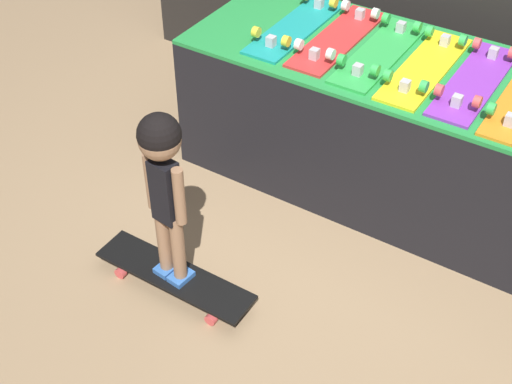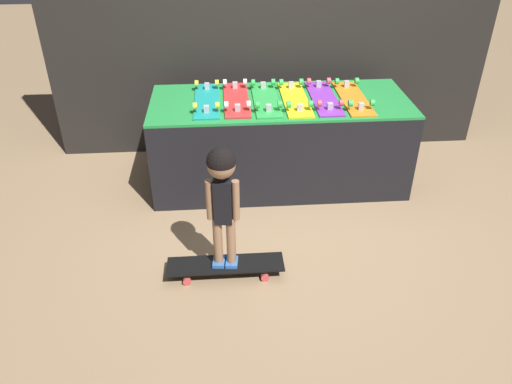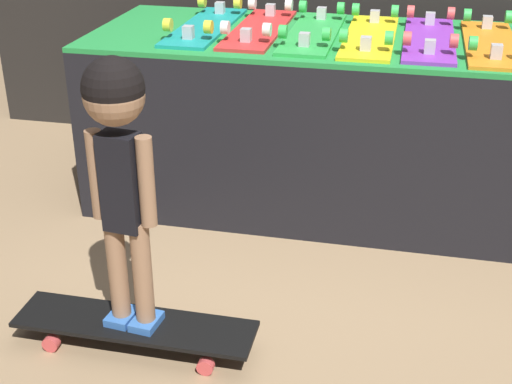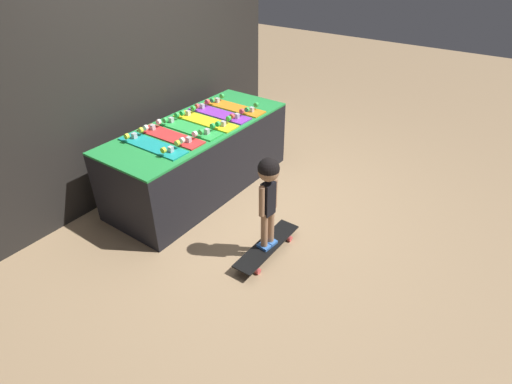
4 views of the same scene
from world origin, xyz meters
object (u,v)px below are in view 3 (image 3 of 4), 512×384
object	(u,v)px
skateboard_orange_on_rack	(491,41)
skateboard_on_floor	(135,326)
skateboard_teal_on_rack	(205,25)
skateboard_yellow_on_rack	(370,34)
child	(118,147)
skateboard_purple_on_rack	(429,37)
skateboard_red_on_rack	(259,27)
skateboard_green_on_rack	(313,31)

from	to	relation	value
skateboard_orange_on_rack	skateboard_on_floor	bearing A→B (deg)	-132.41
skateboard_orange_on_rack	skateboard_on_floor	size ratio (longest dim) A/B	0.94
skateboard_teal_on_rack	skateboard_on_floor	world-z (taller)	skateboard_teal_on_rack
skateboard_orange_on_rack	skateboard_yellow_on_rack	bearing A→B (deg)	178.54
child	skateboard_yellow_on_rack	bearing A→B (deg)	69.14
skateboard_teal_on_rack	skateboard_purple_on_rack	size ratio (longest dim) A/B	1.00
skateboard_red_on_rack	skateboard_orange_on_rack	world-z (taller)	same
skateboard_green_on_rack	skateboard_on_floor	distance (m)	1.43
skateboard_purple_on_rack	skateboard_orange_on_rack	bearing A→B (deg)	-4.65
skateboard_green_on_rack	skateboard_yellow_on_rack	distance (m)	0.23
skateboard_yellow_on_rack	child	xyz separation A→B (m)	(-0.61, -1.19, -0.07)
skateboard_green_on_rack	skateboard_orange_on_rack	distance (m)	0.70
skateboard_teal_on_rack	child	world-z (taller)	child
skateboard_red_on_rack	skateboard_green_on_rack	bearing A→B (deg)	-4.83
skateboard_green_on_rack	skateboard_purple_on_rack	bearing A→B (deg)	-0.51
skateboard_green_on_rack	skateboard_orange_on_rack	size ratio (longest dim) A/B	1.00
skateboard_yellow_on_rack	skateboard_on_floor	distance (m)	1.50
skateboard_green_on_rack	skateboard_red_on_rack	bearing A→B (deg)	175.17
skateboard_yellow_on_rack	skateboard_green_on_rack	bearing A→B (deg)	177.24
child	skateboard_teal_on_rack	bearing A→B (deg)	100.72
skateboard_green_on_rack	skateboard_on_floor	world-z (taller)	skateboard_green_on_rack
skateboard_red_on_rack	skateboard_green_on_rack	world-z (taller)	same
skateboard_yellow_on_rack	skateboard_teal_on_rack	bearing A→B (deg)	177.91
skateboard_teal_on_rack	skateboard_on_floor	size ratio (longest dim) A/B	0.94
skateboard_on_floor	skateboard_teal_on_rack	bearing A→B (deg)	94.57
skateboard_red_on_rack	skateboard_purple_on_rack	size ratio (longest dim) A/B	1.00
skateboard_purple_on_rack	skateboard_teal_on_rack	bearing A→B (deg)	178.87
skateboard_orange_on_rack	child	size ratio (longest dim) A/B	0.85
skateboard_purple_on_rack	skateboard_on_floor	xyz separation A→B (m)	(-0.84, -1.20, -0.69)
skateboard_teal_on_rack	skateboard_red_on_rack	xyz separation A→B (m)	(0.23, 0.01, 0.00)
skateboard_orange_on_rack	skateboard_red_on_rack	bearing A→B (deg)	177.37
skateboard_on_floor	child	distance (m)	0.62
skateboard_on_floor	child	size ratio (longest dim) A/B	0.90
skateboard_orange_on_rack	skateboard_on_floor	world-z (taller)	skateboard_orange_on_rack
skateboard_purple_on_rack	child	bearing A→B (deg)	-125.10
skateboard_yellow_on_rack	child	size ratio (longest dim) A/B	0.85
skateboard_teal_on_rack	skateboard_red_on_rack	world-z (taller)	same
skateboard_red_on_rack	skateboard_purple_on_rack	world-z (taller)	same
skateboard_purple_on_rack	skateboard_on_floor	bearing A→B (deg)	-125.10
skateboard_red_on_rack	skateboard_yellow_on_rack	world-z (taller)	same
skateboard_teal_on_rack	skateboard_orange_on_rack	bearing A→B (deg)	-1.84
child	skateboard_orange_on_rack	bearing A→B (deg)	53.75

